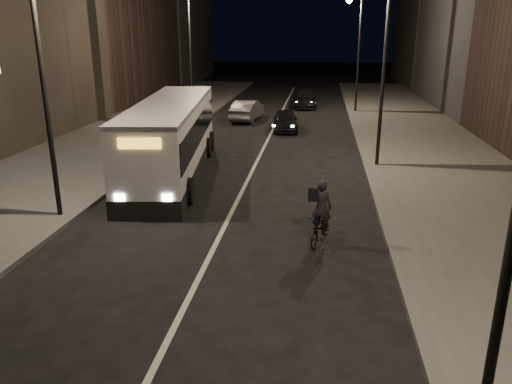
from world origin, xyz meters
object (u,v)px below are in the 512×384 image
(streetlight_right_mid, at_px, (379,47))
(city_bus, at_px, (172,135))
(cyclist_on_bicycle, at_px, (321,222))
(streetlight_right_far, at_px, (356,40))
(streetlight_left_near, at_px, (48,54))
(car_far, at_px, (305,99))
(car_mid, at_px, (247,110))
(streetlight_left_far, at_px, (193,41))
(car_near, at_px, (285,120))

(streetlight_right_mid, relative_size, city_bus, 0.68)
(city_bus, relative_size, cyclist_on_bicycle, 5.96)
(streetlight_right_far, relative_size, streetlight_left_near, 1.00)
(car_far, bearing_deg, cyclist_on_bicycle, -89.24)
(city_bus, distance_m, car_mid, 13.84)
(streetlight_left_far, distance_m, car_far, 12.00)
(cyclist_on_bicycle, height_order, car_far, cyclist_on_bicycle)
(streetlight_left_near, xyz_separation_m, car_far, (6.98, 26.57, -4.68))
(cyclist_on_bicycle, relative_size, car_far, 0.42)
(streetlight_right_mid, relative_size, car_mid, 1.89)
(streetlight_right_far, distance_m, car_far, 6.48)
(streetlight_right_mid, relative_size, car_near, 2.17)
(streetlight_right_mid, xyz_separation_m, city_bus, (-8.75, -2.06, -3.64))
(streetlight_left_far, bearing_deg, car_near, -14.91)
(streetlight_right_far, bearing_deg, city_bus, -115.85)
(cyclist_on_bicycle, height_order, car_near, cyclist_on_bicycle)
(cyclist_on_bicycle, bearing_deg, city_bus, 149.05)
(city_bus, xyz_separation_m, car_far, (5.07, 20.62, -1.04))
(cyclist_on_bicycle, bearing_deg, car_mid, 119.67)
(city_bus, bearing_deg, streetlight_right_mid, 6.26)
(city_bus, distance_m, car_near, 11.30)
(streetlight_right_far, relative_size, car_far, 1.72)
(streetlight_right_far, bearing_deg, cyclist_on_bicycle, -95.22)
(streetlight_right_mid, xyz_separation_m, car_mid, (-7.44, 11.68, -4.65))
(streetlight_left_far, xyz_separation_m, city_bus, (1.91, -12.06, -3.64))
(streetlight_left_far, distance_m, car_near, 7.91)
(car_mid, bearing_deg, city_bus, 90.58)
(streetlight_right_mid, bearing_deg, car_near, 118.44)
(streetlight_left_near, xyz_separation_m, city_bus, (1.91, 5.94, -3.64))
(streetlight_left_near, bearing_deg, car_far, 75.27)
(car_far, bearing_deg, car_near, -96.95)
(streetlight_right_far, height_order, streetlight_left_far, same)
(streetlight_left_near, xyz_separation_m, car_mid, (3.22, 19.68, -4.65))
(car_near, bearing_deg, car_far, 80.31)
(car_near, relative_size, car_mid, 0.87)
(streetlight_right_mid, xyz_separation_m, streetlight_left_near, (-10.66, -8.00, 0.00))
(streetlight_right_far, bearing_deg, car_far, 145.11)
(streetlight_right_far, distance_m, streetlight_left_near, 26.26)
(streetlight_right_mid, distance_m, car_far, 19.50)
(car_near, relative_size, car_far, 0.79)
(streetlight_left_near, relative_size, cyclist_on_bicycle, 4.06)
(streetlight_right_far, xyz_separation_m, car_far, (-3.68, 2.57, -4.68))
(car_near, xyz_separation_m, car_mid, (-2.91, 3.32, 0.07))
(streetlight_right_mid, height_order, streetlight_right_far, same)
(city_bus, bearing_deg, car_near, 61.00)
(streetlight_right_far, distance_m, car_mid, 9.78)
(cyclist_on_bicycle, height_order, car_mid, cyclist_on_bicycle)
(city_bus, height_order, cyclist_on_bicycle, city_bus)
(car_near, height_order, car_far, car_far)
(streetlight_left_near, height_order, car_near, streetlight_left_near)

